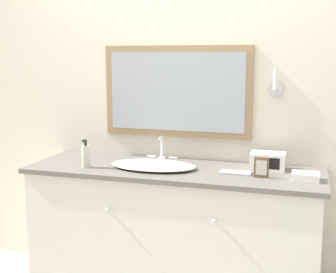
{
  "coord_description": "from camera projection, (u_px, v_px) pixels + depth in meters",
  "views": [
    {
      "loc": [
        0.81,
        -2.42,
        1.55
      ],
      "look_at": [
        -0.04,
        0.33,
        1.06
      ],
      "focal_mm": 50.0,
      "sensor_mm": 36.0,
      "label": 1
    }
  ],
  "objects": [
    {
      "name": "soap_bottle",
      "position": [
        86.0,
        156.0,
        2.95
      ],
      "size": [
        0.05,
        0.05,
        0.18
      ],
      "color": "beige",
      "rests_on": "vanity_counter"
    },
    {
      "name": "appliance_box",
      "position": [
        268.0,
        161.0,
        2.9
      ],
      "size": [
        0.21,
        0.14,
        0.1
      ],
      "color": "white",
      "rests_on": "vanity_counter"
    },
    {
      "name": "picture_frame",
      "position": [
        261.0,
        167.0,
        2.7
      ],
      "size": [
        0.08,
        0.01,
        0.12
      ],
      "color": "brown",
      "rests_on": "vanity_counter"
    },
    {
      "name": "metal_tray",
      "position": [
        236.0,
        173.0,
        2.81
      ],
      "size": [
        0.19,
        0.1,
        0.01
      ],
      "color": "#ADADB2",
      "rests_on": "vanity_counter"
    },
    {
      "name": "hand_towel_near_sink",
      "position": [
        306.0,
        176.0,
        2.65
      ],
      "size": [
        0.15,
        0.12,
        0.04
      ],
      "color": "white",
      "rests_on": "vanity_counter"
    },
    {
      "name": "sink_basin",
      "position": [
        153.0,
        165.0,
        2.95
      ],
      "size": [
        0.55,
        0.38,
        0.17
      ],
      "color": "silver",
      "rests_on": "vanity_counter"
    },
    {
      "name": "wall_back",
      "position": [
        187.0,
        97.0,
        3.18
      ],
      "size": [
        8.0,
        0.18,
        2.55
      ],
      "color": "silver",
      "rests_on": "ground_plane"
    },
    {
      "name": "vanity_counter",
      "position": [
        174.0,
        233.0,
        3.01
      ],
      "size": [
        1.85,
        0.61,
        0.86
      ],
      "color": "silver",
      "rests_on": "ground_plane"
    }
  ]
}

